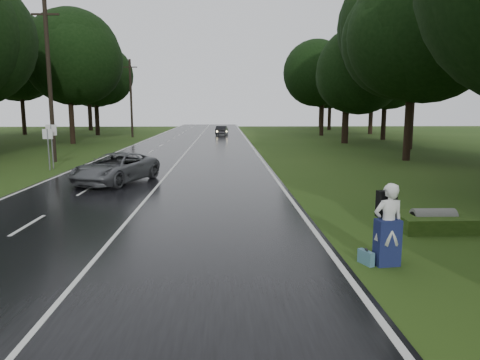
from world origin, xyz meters
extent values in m
plane|color=#2A4414|center=(0.00, 0.00, 0.00)|extent=(160.00, 160.00, 0.00)
cube|color=black|center=(0.00, 20.00, 0.02)|extent=(12.00, 140.00, 0.04)
cube|color=silver|center=(0.00, 20.00, 0.04)|extent=(0.12, 140.00, 0.01)
imported|color=#535558|center=(-2.16, 10.08, 0.75)|extent=(4.03, 5.65, 1.43)
imported|color=black|center=(2.88, 48.94, 0.67)|extent=(1.76, 3.96, 1.26)
imported|color=silver|center=(6.93, -1.86, 0.98)|extent=(0.77, 0.56, 1.96)
cube|color=#182050|center=(6.93, -1.86, 0.55)|extent=(0.59, 0.44, 1.10)
cube|color=black|center=(6.97, -1.57, 1.41)|extent=(0.47, 0.29, 0.63)
cube|color=teal|center=(6.46, -1.80, 0.17)|extent=(0.30, 0.48, 0.33)
cylinder|color=slate|center=(9.49, 1.23, 0.00)|extent=(1.28, 0.64, 0.64)
camera|label=1|loc=(3.12, -11.78, 3.64)|focal=33.46mm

